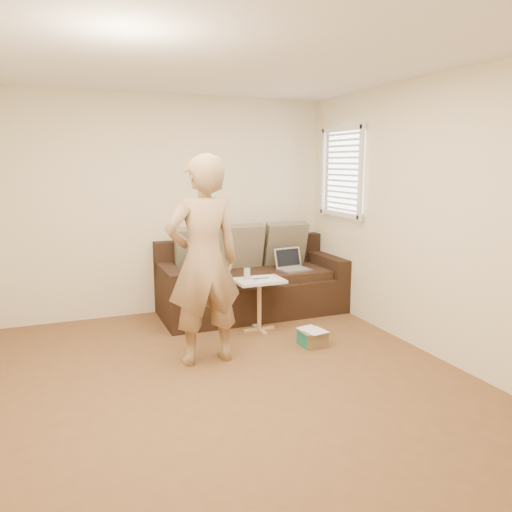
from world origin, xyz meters
The scene contains 18 objects.
floor centered at (0.00, 0.00, 0.00)m, with size 4.50×4.50×0.00m, color brown.
ceiling centered at (0.00, 0.00, 2.60)m, with size 4.50×4.50×0.00m, color white.
wall_back centered at (0.00, 2.25, 1.30)m, with size 4.00×4.00×0.00m, color beige.
wall_front centered at (0.00, -2.25, 1.30)m, with size 4.00×4.00×0.00m, color beige.
wall_right centered at (2.00, 0.00, 1.30)m, with size 4.50×4.50×0.00m, color beige.
window_blinds centered at (1.95, 1.50, 1.70)m, with size 0.12×0.88×1.08m, color white, non-canonical shape.
sofa centered at (0.90, 1.77, 0.42)m, with size 2.20×0.95×0.85m, color black, non-canonical shape.
pillow_left centered at (0.30, 2.02, 0.79)m, with size 0.55×0.14×0.55m, color brown, non-canonical shape.
pillow_mid centered at (0.85, 2.01, 0.79)m, with size 0.55×0.14×0.55m, color #655C48, non-canonical shape.
pillow_right centered at (1.45, 2.01, 0.79)m, with size 0.55×0.14×0.55m, color brown, non-canonical shape.
laptop_silver centered at (1.40, 1.62, 0.52)m, with size 0.37×0.27×0.25m, color #B7BABC, non-canonical shape.
laptop_white centered at (0.36, 1.71, 0.52)m, with size 0.36×0.26×0.26m, color white, non-canonical shape.
person centered at (-0.06, 0.52, 0.95)m, with size 0.69×0.47×1.90m, color #9B8054.
side_table centered at (0.74, 1.15, 0.29)m, with size 0.52×0.36×0.57m, color silver, non-canonical shape.
drinking_glass centered at (0.62, 1.20, 0.63)m, with size 0.07×0.07×0.12m, color silver, non-canonical shape.
scissors centered at (0.75, 1.15, 0.58)m, with size 0.18×0.10×0.02m, color silver, non-canonical shape.
paper_on_table centered at (0.81, 1.17, 0.57)m, with size 0.21×0.30×0.00m, color white, non-canonical shape.
striped_box centered at (1.06, 0.51, 0.08)m, with size 0.26×0.26×0.16m, color #BB411C, non-canonical shape.
Camera 1 is at (-1.26, -3.70, 1.81)m, focal length 35.02 mm.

